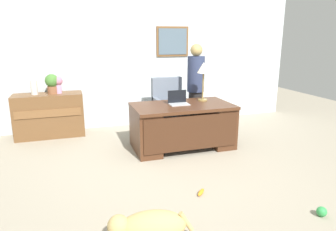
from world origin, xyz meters
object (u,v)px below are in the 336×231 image
at_px(credenza, 50,115).
at_px(laptop, 178,101).
at_px(desk, 183,125).
at_px(potted_plant, 52,83).
at_px(dog_toy_bone, 201,192).
at_px(vase_with_flowers, 58,83).
at_px(dog_lying, 149,226).
at_px(dog_toy_ball, 322,212).
at_px(armchair, 169,108).
at_px(person_standing, 196,88).
at_px(desk_lamp, 203,70).
at_px(vase_empty, 34,88).

relative_size(credenza, laptop, 3.82).
xyz_separation_m(desk, credenza, (-2.16, 1.33, 0.01)).
distance_m(desk, potted_plant, 2.52).
relative_size(laptop, dog_toy_bone, 1.83).
bearing_deg(vase_with_flowers, dog_toy_bone, -60.86).
bearing_deg(dog_lying, laptop, 64.38).
xyz_separation_m(dog_lying, dog_toy_ball, (1.82, -0.16, -0.10)).
height_order(armchair, dog_toy_ball, armchair).
bearing_deg(armchair, laptop, -98.08).
xyz_separation_m(armchair, person_standing, (0.46, -0.22, 0.40)).
distance_m(desk, vase_with_flowers, 2.44).
distance_m(dog_lying, potted_plant, 3.74).
xyz_separation_m(desk_lamp, dog_toy_bone, (-0.80, -1.78, -1.24)).
distance_m(armchair, vase_with_flowers, 2.12).
bearing_deg(desk_lamp, desk, -153.38).
bearing_deg(dog_toy_bone, person_standing, 69.13).
relative_size(dog_toy_ball, dog_toy_bone, 0.61).
distance_m(credenza, armchair, 2.26).
relative_size(credenza, person_standing, 0.72).
relative_size(person_standing, laptop, 5.30).
height_order(dog_lying, laptop, laptop).
distance_m(desk_lamp, dog_toy_bone, 2.31).
bearing_deg(dog_lying, desk, 62.37).
height_order(credenza, vase_empty, vase_empty).
bearing_deg(dog_toy_ball, armchair, 100.43).
bearing_deg(dog_toy_ball, desk_lamp, 94.90).
distance_m(dog_toy_ball, dog_toy_bone, 1.30).
bearing_deg(laptop, dog_toy_ball, -73.40).
distance_m(desk, person_standing, 1.01).
relative_size(vase_with_flowers, dog_toy_ball, 2.98).
bearing_deg(dog_toy_bone, vase_with_flowers, 119.14).
height_order(vase_with_flowers, dog_toy_ball, vase_with_flowers).
relative_size(armchair, potted_plant, 2.91).
height_order(vase_empty, dog_toy_ball, vase_empty).
bearing_deg(person_standing, desk_lamp, -98.17).
bearing_deg(laptop, armchair, 81.92).
bearing_deg(vase_empty, potted_plant, 0.00).
relative_size(person_standing, dog_toy_bone, 9.70).
height_order(person_standing, vase_with_flowers, person_standing).
height_order(desk, armchair, armchair).
distance_m(desk, armchair, 0.94).
bearing_deg(potted_plant, laptop, -31.98).
height_order(vase_with_flowers, vase_empty, vase_with_flowers).
distance_m(laptop, dog_toy_ball, 2.66).
height_order(dog_toy_ball, dog_toy_bone, dog_toy_ball).
distance_m(laptop, dog_toy_bone, 1.83).
relative_size(dog_lying, dog_toy_bone, 4.51).
relative_size(person_standing, vase_with_flowers, 5.38).
bearing_deg(armchair, vase_empty, 170.83).
bearing_deg(dog_lying, dog_toy_ball, -5.16).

